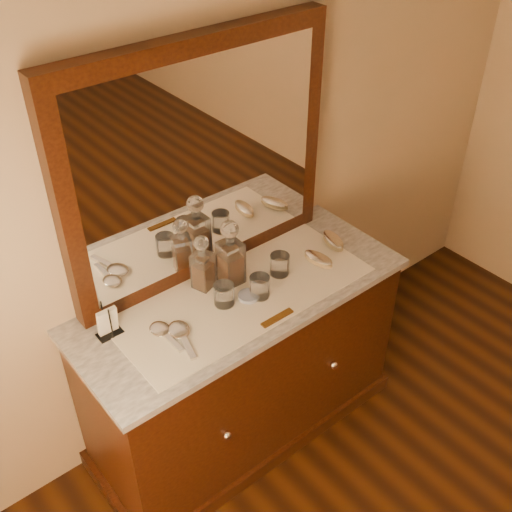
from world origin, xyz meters
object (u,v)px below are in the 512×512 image
Objects in this scene: pin_dish at (249,296)px; decanter_left at (203,268)px; comb at (277,318)px; decanter_right at (231,259)px; napkin_rack at (108,323)px; hand_mirror_outer at (162,331)px; dresser_cabinet at (242,366)px; brush_near at (318,259)px; mirror_frame at (200,164)px; hand_mirror_inner at (181,333)px; brush_far at (333,241)px.

decanter_left is at bearing 119.36° from pin_dish.
decanter_right is at bearing 89.68° from comb.
decanter_left is (0.44, 0.01, 0.04)m from napkin_rack.
decanter_right is (0.11, -0.05, 0.02)m from decanter_left.
napkin_rack is 0.74× the size of hand_mirror_outer.
dresser_cabinet is at bearing 93.22° from comb.
napkin_rack reaches higher than brush_near.
mirror_frame reaches higher than hand_mirror_inner.
dresser_cabinet is 4.62× the size of decanter_right.
brush_near is (0.48, -0.19, -0.08)m from decanter_left.
dresser_cabinet is 0.74m from napkin_rack.
decanter_left is at bearing 126.42° from dresser_cabinet.
mirror_frame reaches higher than brush_far.
napkin_rack is 0.45m from decanter_left.
comb is (0.01, -0.17, -0.00)m from pin_dish.
mirror_frame is 0.41m from decanter_right.
brush_near is (0.39, -0.30, -0.48)m from mirror_frame.
pin_dish is 0.57m from napkin_rack.
decanter_right is (0.00, 0.30, 0.11)m from comb.
napkin_rack is 1.08m from brush_far.
brush_far is (0.52, 0.22, 0.02)m from comb.
napkin_rack reaches higher than hand_mirror_outer.
decanter_right is (0.55, -0.04, 0.06)m from napkin_rack.
brush_far is at bearing -0.18° from dresser_cabinet.
pin_dish is 0.53m from brush_far.
brush_near is at bearing -0.47° from hand_mirror_inner.
napkin_rack is (-0.54, 0.12, 0.50)m from dresser_cabinet.
hand_mirror_outer is (-0.77, 0.06, -0.01)m from brush_near.
hand_mirror_inner is (-0.24, -0.18, -0.09)m from decanter_left.
napkin_rack is at bearing 173.31° from brush_far.
pin_dish is at bearing -60.64° from decanter_left.
brush_far is at bearing -6.69° from napkin_rack.
hand_mirror_outer is (-0.29, -0.13, -0.09)m from decanter_left.
comb reaches higher than dresser_cabinet.
brush_near reaches higher than comb.
brush_far is at bearing -9.34° from decanter_right.
brush_far is (0.53, -0.00, 0.47)m from dresser_cabinet.
decanter_right reaches higher than hand_mirror_outer.
dresser_cabinet is 1.17× the size of mirror_frame.
mirror_frame is at bearing 94.94° from decanter_right.
decanter_left is 0.12m from decanter_right.
decanter_right is 0.39m from hand_mirror_inner.
hand_mirror_inner is at bearing -176.67° from brush_far.
comb is 0.66× the size of hand_mirror_inner.
decanter_left reaches higher than dresser_cabinet.
decanter_left reaches higher than comb.
brush_far is (0.15, 0.06, 0.00)m from brush_near.
pin_dish reaches higher than comb.
hand_mirror_inner is at bearing 179.53° from brush_near.
pin_dish is 0.34m from hand_mirror_inner.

